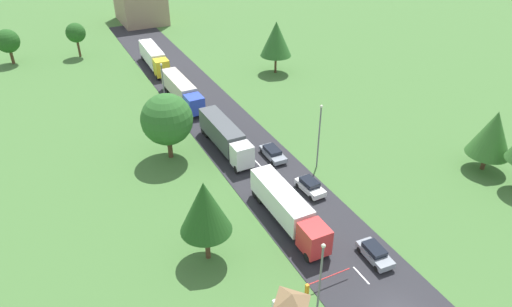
{
  "coord_description": "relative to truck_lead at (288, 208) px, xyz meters",
  "views": [
    {
      "loc": [
        -22.49,
        -18.45,
        32.34
      ],
      "look_at": [
        -0.18,
        26.46,
        1.49
      ],
      "focal_mm": 32.85,
      "sensor_mm": 36.0,
      "label": 1
    }
  ],
  "objects": [
    {
      "name": "road",
      "position": [
        2.44,
        10.0,
        -2.02
      ],
      "size": [
        10.0,
        140.0,
        0.06
      ],
      "primitive_type": "cube",
      "color": "#2B2B30",
      "rests_on": "ground"
    },
    {
      "name": "lane_marking_centre",
      "position": [
        2.44,
        7.98,
        -1.99
      ],
      "size": [
        0.16,
        122.2,
        0.01
      ],
      "color": "white",
      "rests_on": "road"
    },
    {
      "name": "distant_building",
      "position": [
        5.92,
        81.61,
        2.89
      ],
      "size": [
        10.14,
        13.11,
        9.88
      ],
      "primitive_type": "cube",
      "color": "#9E846B",
      "rests_on": "ground"
    },
    {
      "name": "lamppost_lead",
      "position": [
        -3.78,
        -11.64,
        2.51
      ],
      "size": [
        0.36,
        0.36,
        8.16
      ],
      "color": "slate",
      "rests_on": "ground"
    },
    {
      "name": "truck_fourth",
      "position": [
        0.01,
        50.02,
        0.11
      ],
      "size": [
        2.83,
        13.05,
        3.65
      ],
      "color": "yellow",
      "rests_on": "road"
    },
    {
      "name": "truck_third",
      "position": [
        -0.12,
        33.65,
        -0.01
      ],
      "size": [
        2.73,
        13.45,
        3.44
      ],
      "color": "blue",
      "rests_on": "road"
    },
    {
      "name": "lamppost_third",
      "position": [
        -3.68,
        30.91,
        2.42
      ],
      "size": [
        0.36,
        0.36,
        8.0
      ],
      "color": "slate",
      "rests_on": "ground"
    },
    {
      "name": "truck_lead",
      "position": [
        0.0,
        0.0,
        0.0
      ],
      "size": [
        2.51,
        12.81,
        3.42
      ],
      "color": "red",
      "rests_on": "road"
    },
    {
      "name": "lamppost_second",
      "position": [
        8.75,
        7.85,
        2.75
      ],
      "size": [
        0.36,
        0.36,
        8.63
      ],
      "color": "slate",
      "rests_on": "ground"
    },
    {
      "name": "car_lead",
      "position": [
        4.84,
        -8.4,
        -1.24
      ],
      "size": [
        1.94,
        4.14,
        1.41
      ],
      "color": "#8C939E",
      "rests_on": "road"
    },
    {
      "name": "tree_elm",
      "position": [
        -6.94,
        18.36,
        3.41
      ],
      "size": [
        6.54,
        6.54,
        8.75
      ],
      "color": "#513823",
      "rests_on": "ground"
    },
    {
      "name": "tree_oak",
      "position": [
        27.12,
        -1.75,
        3.03
      ],
      "size": [
        5.21,
        5.21,
        7.97
      ],
      "color": "#513823",
      "rests_on": "ground"
    },
    {
      "name": "truck_second",
      "position": [
        0.12,
        16.87,
        0.12
      ],
      "size": [
        2.6,
        12.48,
        3.67
      ],
      "color": "white",
      "rests_on": "road"
    },
    {
      "name": "car_second",
      "position": [
        5.12,
        3.67,
        -1.19
      ],
      "size": [
        1.97,
        4.11,
        1.54
      ],
      "color": "white",
      "rests_on": "road"
    },
    {
      "name": "tree_pine",
      "position": [
        19.21,
        38.06,
        4.27
      ],
      "size": [
        5.58,
        5.58,
        9.4
      ],
      "color": "#513823",
      "rests_on": "ground"
    },
    {
      "name": "car_third",
      "position": [
        4.78,
        12.15,
        -1.26
      ],
      "size": [
        1.91,
        4.59,
        1.36
      ],
      "color": "#8C939E",
      "rests_on": "road"
    },
    {
      "name": "tree_maple",
      "position": [
        -11.56,
        62.81,
        2.7
      ],
      "size": [
        3.75,
        3.75,
        6.67
      ],
      "color": "#513823",
      "rests_on": "ground"
    },
    {
      "name": "tree_ash",
      "position": [
        -9.34,
        -1.02,
        4.08
      ],
      "size": [
        4.87,
        4.87,
        8.83
      ],
      "color": "#513823",
      "rests_on": "ground"
    },
    {
      "name": "tree_birch",
      "position": [
        -23.66,
        64.52,
        2.31
      ],
      "size": [
        4.37,
        4.37,
        6.58
      ],
      "color": "#513823",
      "rests_on": "ground"
    },
    {
      "name": "barrier_gate",
      "position": [
        -2.36,
        -9.09,
        -1.36
      ],
      "size": [
        4.64,
        0.28,
        1.05
      ],
      "color": "orange",
      "rests_on": "ground"
    }
  ]
}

